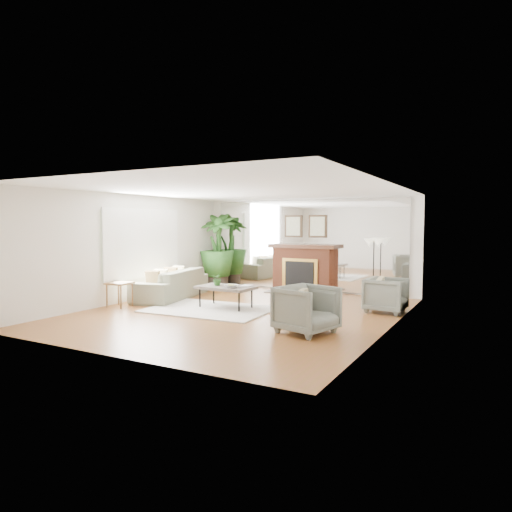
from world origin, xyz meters
The scene contains 18 objects.
ground centered at (0.00, 0.00, 0.00)m, with size 7.00×7.00×0.00m, color brown.
wall_left centered at (-2.99, 0.00, 1.25)m, with size 0.02×7.00×2.50m, color silver.
wall_right centered at (2.99, 0.00, 1.25)m, with size 0.02×7.00×2.50m, color silver.
wall_back centered at (0.00, 3.49, 1.25)m, with size 6.00×0.02×2.50m, color silver.
mirror_panel centered at (0.00, 3.47, 1.25)m, with size 5.40×0.04×2.40m, color silver.
window_panel centered at (-2.96, 0.40, 1.35)m, with size 0.04×2.40×1.50m, color #B2E09E.
fireplace centered at (0.00, 3.26, 0.66)m, with size 1.85×0.83×2.05m.
area_rug centered at (-0.71, -0.05, 0.01)m, with size 2.53×1.81×0.03m, color silver.
coffee_table centered at (-0.51, 0.26, 0.44)m, with size 1.23×0.75×0.48m.
sofa centered at (-2.43, 0.79, 0.35)m, with size 2.41×0.94×0.70m, color slate.
armchair_back centered at (2.60, 1.48, 0.36)m, with size 0.77×0.79×0.72m, color slate.
armchair_front centered at (1.85, -0.97, 0.40)m, with size 0.85×0.87×0.79m, color slate.
side_table centered at (-2.65, -0.69, 0.45)m, with size 0.52×0.52×0.54m.
potted_ficus centered at (-2.60, 3.10, 1.13)m, with size 1.17×1.17×2.12m.
floor_lamp centered at (1.93, 3.10, 1.25)m, with size 0.48×0.26×1.46m.
tabletop_plant centered at (-0.73, 0.28, 0.63)m, with size 0.26×0.22×0.29m, color #326425.
fruit_bowl centered at (-0.28, 0.11, 0.52)m, with size 0.27×0.27×0.07m, color olive.
book centered at (-0.22, 0.44, 0.49)m, with size 0.21×0.28×0.02m, color olive.
Camera 1 is at (4.70, -7.92, 1.81)m, focal length 32.00 mm.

